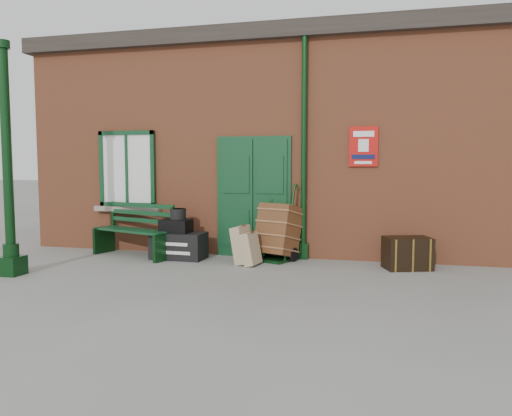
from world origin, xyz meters
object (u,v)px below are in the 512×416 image
(bench, at_px, (135,229))
(houdini_trunk, at_px, (179,246))
(dark_trunk, at_px, (407,253))
(porter_trolley, at_px, (278,231))

(bench, xyz_separation_m, houdini_trunk, (0.90, -0.05, -0.28))
(bench, xyz_separation_m, dark_trunk, (4.95, 0.02, -0.25))
(houdini_trunk, xyz_separation_m, dark_trunk, (4.05, 0.07, 0.02))
(dark_trunk, bearing_deg, houdini_trunk, 162.03)
(dark_trunk, bearing_deg, porter_trolley, 154.99)
(porter_trolley, bearing_deg, houdini_trunk, -147.72)
(houdini_trunk, height_order, dark_trunk, dark_trunk)
(bench, bearing_deg, porter_trolley, 24.30)
(bench, height_order, porter_trolley, porter_trolley)
(houdini_trunk, xyz_separation_m, porter_trolley, (1.81, 0.31, 0.28))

